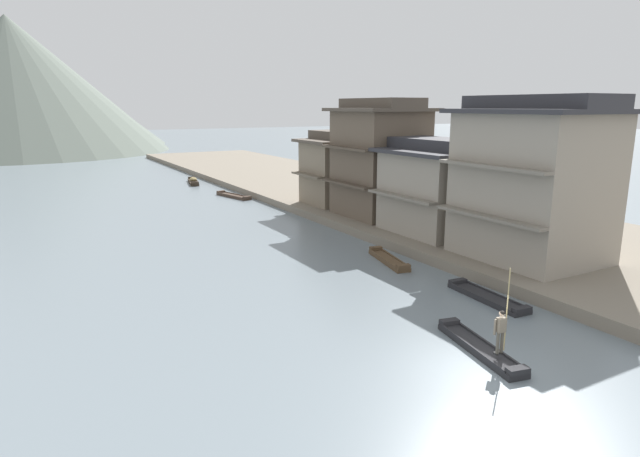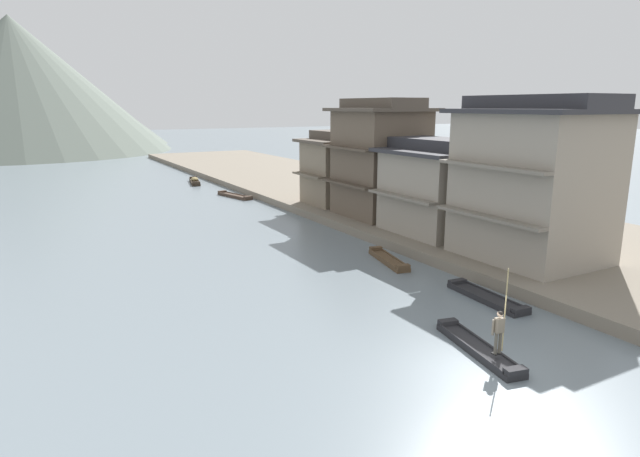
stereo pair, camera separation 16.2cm
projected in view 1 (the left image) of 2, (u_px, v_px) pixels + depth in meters
The scene contains 14 objects.
ground_plane at pixel (482, 369), 18.37m from camera, with size 400.00×400.00×0.00m, color slate.
riverbank_right at pixel (366, 197), 51.22m from camera, with size 18.00×110.00×0.61m, color slate.
boat_foreground_poled at pixel (480, 348), 19.65m from camera, with size 1.76×4.68×0.41m.
boatman_person at pixel (501, 327), 18.36m from camera, with size 0.57×0.28×3.04m.
boat_moored_nearest at pixel (389, 260), 30.89m from camera, with size 1.75×4.35×0.43m.
boat_moored_second at pixel (487, 297), 24.91m from camera, with size 1.32×4.59×0.37m.
boat_moored_third at pixel (193, 181), 62.42m from camera, with size 1.92×5.03×0.72m.
boat_moored_far at pixel (234, 196), 52.98m from camera, with size 2.00×5.05×0.38m.
house_waterfront_nearest at pixel (533, 180), 28.84m from camera, with size 7.00×7.85×8.74m.
house_waterfront_second at pixel (437, 187), 35.19m from camera, with size 6.51×7.08×6.14m.
house_waterfront_tall at pixel (380, 159), 40.41m from camera, with size 6.43×6.82×8.74m.
house_waterfront_narrow at pixel (341, 168), 45.92m from camera, with size 7.03×5.49×6.14m.
hill_far_west at pixel (12, 85), 102.96m from camera, with size 56.59×56.59×25.57m, color slate.
hill_far_east at pixel (68, 107), 123.15m from camera, with size 42.08×42.08×16.99m, color slate.
Camera 1 is at (-13.09, -11.95, 8.78)m, focal length 30.17 mm.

